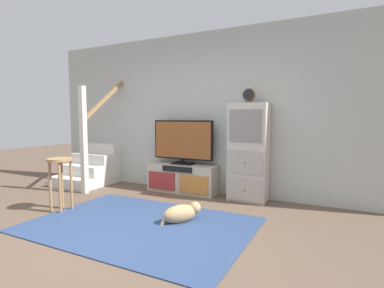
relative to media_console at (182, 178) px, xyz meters
The scene contains 10 objects.
ground_plane 2.23m from the media_console, 82.21° to the right, with size 20.00×20.00×0.00m, color brown.
back_wall 1.18m from the media_console, 41.69° to the left, with size 6.40×0.12×2.70m, color #B2B7B2.
area_rug 1.64m from the media_console, 79.33° to the right, with size 2.60×1.80×0.01m, color navy.
media_console is the anchor object (origin of this frame).
television 0.64m from the media_console, 90.00° to the left, with size 1.10×0.22×0.75m.
side_cabinet 1.25m from the media_console, ahead, with size 0.58×0.38×1.50m.
desk_clock 1.78m from the media_console, ahead, with size 0.19×0.08×0.21m.
staircase 1.94m from the media_console, behind, with size 1.00×1.36×2.20m.
bar_stool_near 1.94m from the media_console, 121.55° to the right, with size 0.34×0.34×0.73m.
dog 1.47m from the media_console, 61.43° to the right, with size 0.41×0.48×0.23m.
Camera 1 is at (2.10, -2.17, 1.27)m, focal length 27.66 mm.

